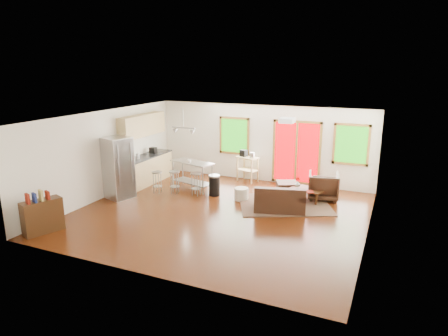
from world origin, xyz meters
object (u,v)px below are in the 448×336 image
at_px(armchair, 323,185).
at_px(ottoman, 287,188).
at_px(kitchen_cart, 247,160).
at_px(island, 192,170).
at_px(coffee_table, 308,190).
at_px(rug, 284,204).
at_px(refrigerator, 118,168).
at_px(loveseat, 280,201).

xyz_separation_m(armchair, ottoman, (-1.09, -0.04, -0.24)).
bearing_deg(armchair, kitchen_cart, -28.42).
relative_size(island, kitchen_cart, 1.42).
bearing_deg(armchair, island, -1.22).
bearing_deg(coffee_table, ottoman, 156.56).
relative_size(armchair, ottoman, 1.47).
bearing_deg(rug, refrigerator, -164.19).
xyz_separation_m(rug, ottoman, (-0.19, 0.91, 0.19)).
bearing_deg(armchair, loveseat, 48.05).
relative_size(loveseat, island, 0.99).
bearing_deg(ottoman, kitchen_cart, 151.35).
relative_size(ottoman, kitchen_cart, 0.56).
distance_m(loveseat, kitchen_cart, 3.02).
distance_m(loveseat, ottoman, 1.48).
bearing_deg(coffee_table, refrigerator, -159.71).
relative_size(coffee_table, kitchen_cart, 0.97).
distance_m(refrigerator, kitchen_cart, 4.30).
bearing_deg(ottoman, armchair, 1.98).
xyz_separation_m(rug, coffee_table, (0.52, 0.60, 0.31)).
xyz_separation_m(refrigerator, island, (1.64, 1.60, -0.29)).
distance_m(armchair, ottoman, 1.12).
height_order(rug, island, island).
relative_size(rug, armchair, 2.84).
relative_size(loveseat, armchair, 1.71).
height_order(rug, coffee_table, coffee_table).
relative_size(coffee_table, ottoman, 1.74).
height_order(ottoman, refrigerator, refrigerator).
xyz_separation_m(coffee_table, ottoman, (-0.71, 0.31, -0.12)).
relative_size(rug, coffee_table, 2.39).
bearing_deg(refrigerator, loveseat, 26.19).
height_order(rug, ottoman, ottoman).
height_order(loveseat, refrigerator, refrigerator).
relative_size(rug, loveseat, 1.66).
relative_size(loveseat, kitchen_cart, 1.40).
distance_m(rug, loveseat, 0.61).
bearing_deg(loveseat, refrigerator, 174.14).
distance_m(armchair, island, 4.08).
bearing_deg(refrigerator, rug, 32.52).
distance_m(armchair, refrigerator, 6.12).
distance_m(rug, kitchen_cart, 2.67).
xyz_separation_m(ottoman, kitchen_cart, (-1.64, 0.90, 0.54)).
bearing_deg(island, coffee_table, 5.48).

